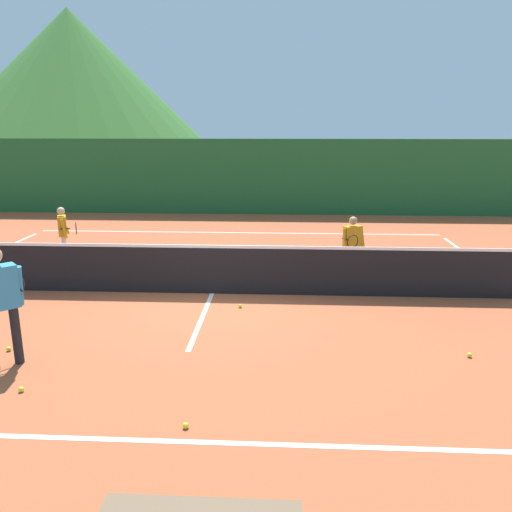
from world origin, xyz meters
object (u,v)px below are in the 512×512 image
object	(u,v)px
student_0	(63,229)
tennis_ball_1	(240,306)
tennis_ball_0	(186,426)
tennis_ball_7	(470,355)
tennis_ball_6	(21,389)
student_1	(352,240)
tennis_net	(212,269)
tennis_ball_2	(9,349)

from	to	relation	value
student_0	tennis_ball_1	bearing A→B (deg)	-32.96
tennis_ball_0	tennis_ball_1	xyz separation A→B (m)	(0.29, 3.75, 0.00)
student_0	tennis_ball_1	xyz separation A→B (m)	(4.41, -2.86, -0.77)
tennis_ball_7	tennis_ball_6	bearing A→B (deg)	-167.87
student_0	tennis_ball_6	size ratio (longest dim) A/B	19.56
student_1	tennis_ball_1	distance (m)	3.19
student_0	tennis_ball_1	world-z (taller)	student_0
tennis_ball_1	tennis_ball_6	size ratio (longest dim) A/B	1.00
tennis_ball_1	tennis_ball_6	xyz separation A→B (m)	(-2.46, -3.09, 0.00)
tennis_net	tennis_ball_1	distance (m)	1.08
student_1	tennis_ball_6	xyz separation A→B (m)	(-4.72, -5.22, -0.75)
tennis_ball_6	tennis_ball_7	bearing A→B (deg)	12.13
tennis_ball_1	student_1	bearing A→B (deg)	43.45
tennis_ball_0	tennis_ball_6	bearing A→B (deg)	163.16
tennis_ball_0	tennis_ball_1	distance (m)	3.76
tennis_net	tennis_ball_2	xyz separation A→B (m)	(-2.62, -2.72, -0.47)
tennis_net	tennis_ball_2	distance (m)	3.80
tennis_ball_6	tennis_ball_1	bearing A→B (deg)	51.45
tennis_ball_1	tennis_ball_7	bearing A→B (deg)	-28.08
tennis_ball_0	tennis_ball_7	distance (m)	4.18
student_1	tennis_ball_6	bearing A→B (deg)	-132.07
student_0	tennis_ball_2	distance (m)	5.03
student_1	tennis_ball_1	size ratio (longest dim) A/B	19.10
tennis_ball_6	student_1	bearing A→B (deg)	47.93
tennis_net	tennis_ball_6	distance (m)	4.29
tennis_ball_6	student_0	bearing A→B (deg)	108.12
tennis_ball_2	tennis_ball_7	bearing A→B (deg)	1.21
tennis_net	student_0	size ratio (longest dim) A/B	8.72
tennis_ball_0	tennis_ball_2	bearing A→B (deg)	148.76
student_1	tennis_net	bearing A→B (deg)	-154.26
tennis_net	tennis_ball_2	size ratio (longest dim) A/B	170.51
tennis_ball_2	tennis_ball_6	distance (m)	1.36
student_0	tennis_ball_0	distance (m)	7.83
tennis_net	student_1	bearing A→B (deg)	25.74
tennis_ball_6	tennis_ball_7	xyz separation A→B (m)	(5.88, 1.26, 0.00)
tennis_net	tennis_ball_7	bearing A→B (deg)	-32.61
tennis_ball_0	tennis_ball_7	bearing A→B (deg)	27.43
student_1	student_0	bearing A→B (deg)	173.80
student_0	tennis_ball_1	size ratio (longest dim) A/B	19.56
tennis_ball_0	tennis_ball_2	size ratio (longest dim) A/B	1.00
tennis_ball_1	tennis_ball_6	world-z (taller)	same
tennis_net	student_1	world-z (taller)	student_1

